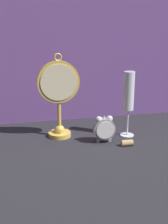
{
  "coord_description": "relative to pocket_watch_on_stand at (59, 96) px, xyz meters",
  "views": [
    {
      "loc": [
        -0.24,
        -0.99,
        0.45
      ],
      "look_at": [
        0.0,
        0.08,
        0.11
      ],
      "focal_mm": 50.0,
      "sensor_mm": 36.0,
      "label": 1
    }
  ],
  "objects": [
    {
      "name": "fabric_backdrop_drape",
      "position": [
        0.09,
        0.2,
        0.16
      ],
      "size": [
        1.54,
        0.01,
        0.65
      ],
      "primitive_type": "cube",
      "color": "#6B478E",
      "rests_on": "ground_plane"
    },
    {
      "name": "ground_plane",
      "position": [
        0.09,
        -0.13,
        -0.16
      ],
      "size": [
        4.0,
        4.0,
        0.0
      ],
      "primitive_type": "plane",
      "color": "#232328"
    },
    {
      "name": "champagne_flute",
      "position": [
        0.26,
        -0.05,
        0.0
      ],
      "size": [
        0.05,
        0.05,
        0.25
      ],
      "color": "silver",
      "rests_on": "ground_plane"
    },
    {
      "name": "pocket_watch_on_stand",
      "position": [
        0.0,
        0.0,
        0.0
      ],
      "size": [
        0.16,
        0.09,
        0.32
      ],
      "color": "gold",
      "rests_on": "ground_plane"
    },
    {
      "name": "alarm_clock_twin_bell",
      "position": [
        0.15,
        -0.09,
        -0.1
      ],
      "size": [
        0.08,
        0.03,
        0.1
      ],
      "color": "gray",
      "rests_on": "ground_plane"
    },
    {
      "name": "wine_cork",
      "position": [
        0.22,
        -0.14,
        -0.15
      ],
      "size": [
        0.04,
        0.02,
        0.02
      ],
      "primitive_type": "cylinder",
      "rotation": [
        0.0,
        1.57,
        0.0
      ],
      "color": "tan",
      "rests_on": "ground_plane"
    }
  ]
}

